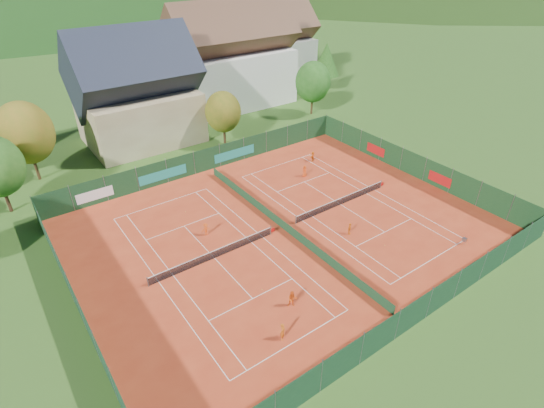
% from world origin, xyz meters
% --- Properties ---
extents(ground, '(600.00, 600.00, 0.00)m').
position_xyz_m(ground, '(0.00, 0.00, -0.02)').
color(ground, '#2A5219').
rests_on(ground, ground).
extents(clay_pad, '(40.00, 32.00, 0.01)m').
position_xyz_m(clay_pad, '(0.00, 0.00, 0.01)').
color(clay_pad, '#B4361A').
rests_on(clay_pad, ground).
extents(court_markings_left, '(11.03, 23.83, 0.00)m').
position_xyz_m(court_markings_left, '(-8.00, 0.00, 0.01)').
color(court_markings_left, white).
rests_on(court_markings_left, ground).
extents(court_markings_right, '(11.03, 23.83, 0.00)m').
position_xyz_m(court_markings_right, '(8.00, 0.00, 0.01)').
color(court_markings_right, white).
rests_on(court_markings_right, ground).
extents(tennis_net_left, '(13.30, 0.10, 1.02)m').
position_xyz_m(tennis_net_left, '(-7.85, 0.00, 0.51)').
color(tennis_net_left, '#59595B').
rests_on(tennis_net_left, ground).
extents(tennis_net_right, '(13.30, 0.10, 1.02)m').
position_xyz_m(tennis_net_right, '(8.15, 0.00, 0.51)').
color(tennis_net_right, '#59595B').
rests_on(tennis_net_right, ground).
extents(court_divider, '(0.03, 28.80, 1.00)m').
position_xyz_m(court_divider, '(0.00, 0.00, 0.50)').
color(court_divider, '#153B20').
rests_on(court_divider, ground).
extents(fence_north, '(40.00, 0.10, 3.00)m').
position_xyz_m(fence_north, '(-0.46, 15.99, 1.47)').
color(fence_north, '#14371C').
rests_on(fence_north, ground).
extents(fence_south, '(40.00, 0.04, 3.00)m').
position_xyz_m(fence_south, '(0.00, -16.00, 1.50)').
color(fence_south, '#12331D').
rests_on(fence_south, ground).
extents(fence_west, '(0.04, 32.00, 3.00)m').
position_xyz_m(fence_west, '(-20.00, 0.00, 1.50)').
color(fence_west, '#12331F').
rests_on(fence_west, ground).
extents(fence_east, '(0.09, 32.00, 3.00)m').
position_xyz_m(fence_east, '(20.00, 0.05, 1.48)').
color(fence_east, '#14381A').
rests_on(fence_east, ground).
extents(chalet, '(16.20, 12.00, 16.00)m').
position_xyz_m(chalet, '(-3.00, 30.00, 6.62)').
color(chalet, '#CABA8F').
rests_on(chalet, ground).
extents(hotel_block_a, '(21.60, 11.00, 17.25)m').
position_xyz_m(hotel_block_a, '(16.00, 36.00, 7.38)').
color(hotel_block_a, silver).
rests_on(hotel_block_a, ground).
extents(hotel_block_b, '(17.28, 10.00, 15.50)m').
position_xyz_m(hotel_block_b, '(30.00, 44.00, 6.62)').
color(hotel_block_b, silver).
rests_on(hotel_block_b, ground).
extents(tree_west_mid, '(6.44, 6.44, 9.78)m').
position_xyz_m(tree_west_mid, '(-18.00, 26.00, 6.07)').
color(tree_west_mid, '#482F19').
rests_on(tree_west_mid, ground).
extents(tree_center, '(5.01, 5.01, 7.60)m').
position_xyz_m(tree_center, '(6.00, 22.00, 4.72)').
color(tree_center, '#442A18').
rests_on(tree_center, ground).
extents(tree_east_front, '(5.72, 5.72, 8.69)m').
position_xyz_m(tree_east_front, '(24.00, 24.00, 5.39)').
color(tree_east_front, '#4C341B').
rests_on(tree_east_front, ground).
extents(tree_east_mid, '(5.04, 5.04, 9.00)m').
position_xyz_m(tree_east_mid, '(34.00, 32.00, 6.06)').
color(tree_east_mid, '#452E18').
rests_on(tree_east_mid, ground).
extents(tree_east_back, '(7.15, 7.15, 10.86)m').
position_xyz_m(tree_east_back, '(26.00, 40.00, 6.74)').
color(tree_east_back, '#492D1A').
rests_on(tree_east_back, ground).
extents(mountain_backdrop, '(820.00, 530.00, 242.00)m').
position_xyz_m(mountain_backdrop, '(28.54, 233.48, -39.64)').
color(mountain_backdrop, black).
rests_on(mountain_backdrop, ground).
extents(ball_hopper, '(0.34, 0.34, 0.80)m').
position_xyz_m(ball_hopper, '(12.66, -12.19, 0.56)').
color(ball_hopper, slate).
rests_on(ball_hopper, ground).
extents(loose_ball_0, '(0.07, 0.07, 0.07)m').
position_xyz_m(loose_ball_0, '(-6.79, -5.98, 0.03)').
color(loose_ball_0, '#CCD833').
rests_on(loose_ball_0, ground).
extents(loose_ball_1, '(0.07, 0.07, 0.07)m').
position_xyz_m(loose_ball_1, '(6.31, -7.90, 0.03)').
color(loose_ball_1, '#CCD833').
rests_on(loose_ball_1, ground).
extents(loose_ball_2, '(0.07, 0.07, 0.07)m').
position_xyz_m(loose_ball_2, '(0.43, 6.97, 0.03)').
color(loose_ball_2, '#CCD833').
rests_on(loose_ball_2, ground).
extents(loose_ball_3, '(0.07, 0.07, 0.07)m').
position_xyz_m(loose_ball_3, '(-6.69, 8.73, 0.03)').
color(loose_ball_3, '#CCD833').
rests_on(loose_ball_3, ground).
extents(loose_ball_4, '(0.07, 0.07, 0.07)m').
position_xyz_m(loose_ball_4, '(12.37, -0.61, 0.03)').
color(loose_ball_4, '#CCD833').
rests_on(loose_ball_4, ground).
extents(player_left_near, '(0.65, 0.64, 1.52)m').
position_xyz_m(player_left_near, '(-8.45, -11.10, 0.76)').
color(player_left_near, '#CA5911').
rests_on(player_left_near, ground).
extents(player_left_mid, '(0.94, 0.89, 1.53)m').
position_xyz_m(player_left_mid, '(-5.86, -8.93, 0.77)').
color(player_left_mid, '#E45414').
rests_on(player_left_mid, ground).
extents(player_left_far, '(0.94, 0.62, 1.36)m').
position_xyz_m(player_left_far, '(-6.85, 3.74, 0.68)').
color(player_left_far, '#DE4A13').
rests_on(player_left_far, ground).
extents(player_right_near, '(0.83, 0.66, 1.31)m').
position_xyz_m(player_right_near, '(4.83, -4.52, 0.66)').
color(player_right_near, orange).
rests_on(player_right_near, ground).
extents(player_right_far_a, '(0.80, 0.60, 1.49)m').
position_xyz_m(player_right_far_a, '(8.96, 7.52, 0.74)').
color(player_right_far_a, '#E14514').
rests_on(player_right_far_a, ground).
extents(player_right_far_b, '(1.28, 0.95, 1.34)m').
position_xyz_m(player_right_far_b, '(12.57, 10.24, 0.67)').
color(player_right_far_b, orange).
rests_on(player_right_far_b, ground).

